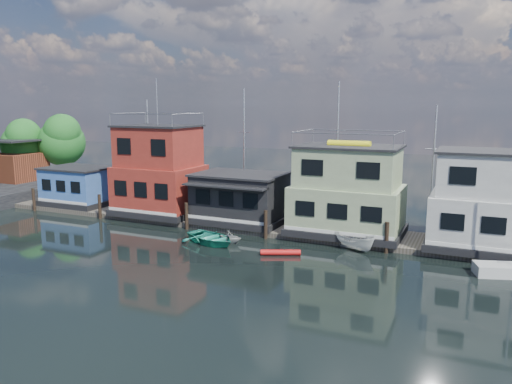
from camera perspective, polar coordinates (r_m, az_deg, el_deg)
The scene contains 14 objects.
ground at distance 31.71m, azimuth -10.65°, elevation -8.72°, with size 160.00×160.00×0.00m, color black.
dock at distance 41.63m, azimuth -1.18°, elevation -3.70°, with size 48.00×5.00×0.40m, color #595147.
houseboat_blue at distance 51.46m, azimuth -19.60°, elevation 0.66°, with size 6.40×4.90×3.66m.
houseboat_red at distance 45.16m, azimuth -10.99°, elevation 2.25°, with size 7.40×5.90×11.86m.
houseboat_dark at distance 41.36m, azimuth -1.83°, elevation -0.65°, with size 7.40×6.10×4.06m.
houseboat_green at distance 38.13m, azimuth 10.41°, elevation -0.01°, with size 8.40×5.90×7.03m.
houseboat_white at distance 37.10m, azimuth 25.57°, elevation -1.15°, with size 8.40×5.90×6.66m.
pilings at distance 39.14m, azimuth -3.39°, elevation -3.26°, with size 42.28×0.28×2.20m.
background_masts at distance 44.57m, azimuth 7.69°, elevation 4.11°, with size 36.40×0.16×12.00m.
shore at distance 63.11m, azimuth -25.60°, elevation 3.18°, with size 12.40×15.72×8.24m.
dinghy_teal at distance 36.73m, azimuth -5.18°, elevation -5.22°, with size 3.14×4.39×0.91m, color teal.
red_kayak at distance 33.98m, azimuth 2.82°, elevation -6.91°, with size 0.40×0.40×2.71m, color red.
motorboat at distance 35.57m, azimuth 11.21°, elevation -5.53°, with size 1.31×3.48×1.34m, color white.
dinghy_white at distance 36.75m, azimuth -3.01°, elevation -5.12°, with size 1.62×1.88×0.99m, color beige.
Camera 1 is at (17.41, -24.48, 10.15)m, focal length 35.00 mm.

